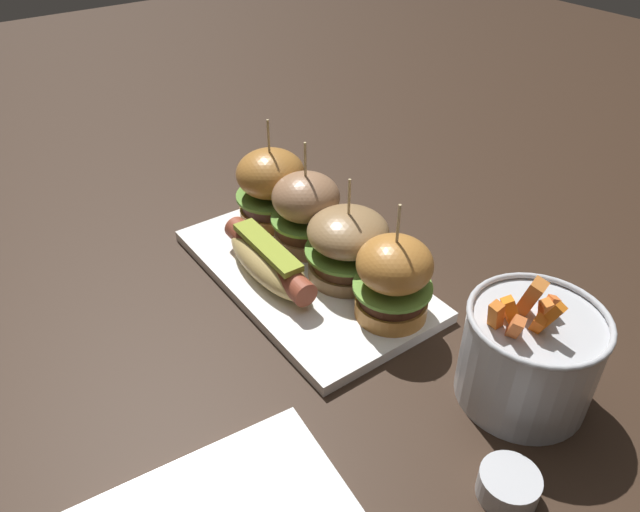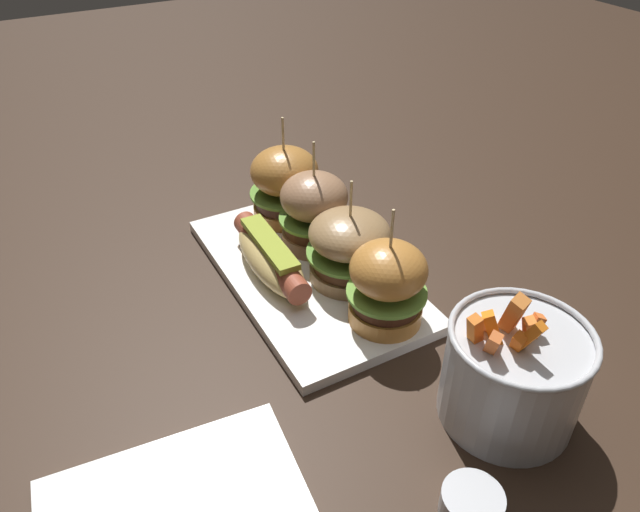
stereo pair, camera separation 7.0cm
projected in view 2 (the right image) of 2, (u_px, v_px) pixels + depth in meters
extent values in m
plane|color=black|center=(307.00, 276.00, 0.76)|extent=(3.00, 3.00, 0.00)
cube|color=white|center=(307.00, 272.00, 0.76)|extent=(0.35, 0.19, 0.01)
ellipsoid|color=tan|center=(270.00, 259.00, 0.73)|extent=(0.16, 0.06, 0.04)
cylinder|color=brown|center=(270.00, 255.00, 0.73)|extent=(0.17, 0.03, 0.03)
cube|color=olive|center=(269.00, 243.00, 0.72)|extent=(0.12, 0.03, 0.01)
cylinder|color=#AA6F31|center=(286.00, 210.00, 0.85)|extent=(0.09, 0.09, 0.02)
cylinder|color=#482C25|center=(286.00, 199.00, 0.84)|extent=(0.08, 0.08, 0.02)
cylinder|color=#609338|center=(285.00, 193.00, 0.83)|extent=(0.10, 0.10, 0.00)
ellipsoid|color=#AA6F31|center=(284.00, 171.00, 0.81)|extent=(0.09, 0.09, 0.06)
cylinder|color=tan|center=(283.00, 139.00, 0.78)|extent=(0.00, 0.00, 0.06)
cylinder|color=#986E4E|center=(314.00, 237.00, 0.79)|extent=(0.09, 0.09, 0.02)
cylinder|color=#44271B|center=(314.00, 225.00, 0.78)|extent=(0.08, 0.08, 0.02)
cylinder|color=#609338|center=(314.00, 218.00, 0.77)|extent=(0.09, 0.09, 0.00)
ellipsoid|color=#986E4E|center=(314.00, 196.00, 0.75)|extent=(0.09, 0.09, 0.06)
cylinder|color=tan|center=(314.00, 165.00, 0.73)|extent=(0.00, 0.00, 0.06)
cylinder|color=#927048|center=(348.00, 271.00, 0.73)|extent=(0.10, 0.10, 0.02)
cylinder|color=#51311D|center=(349.00, 259.00, 0.72)|extent=(0.09, 0.09, 0.02)
cylinder|color=#609338|center=(349.00, 252.00, 0.72)|extent=(0.10, 0.10, 0.00)
ellipsoid|color=#927048|center=(350.00, 233.00, 0.70)|extent=(0.10, 0.10, 0.05)
cylinder|color=tan|center=(351.00, 204.00, 0.68)|extent=(0.00, 0.00, 0.06)
cylinder|color=#B47432|center=(385.00, 312.00, 0.67)|extent=(0.08, 0.08, 0.02)
cylinder|color=#3E1F12|center=(386.00, 299.00, 0.66)|extent=(0.08, 0.08, 0.02)
cylinder|color=#6B9E3D|center=(387.00, 292.00, 0.65)|extent=(0.09, 0.09, 0.00)
ellipsoid|color=#B47432|center=(389.00, 269.00, 0.63)|extent=(0.08, 0.08, 0.06)
cylinder|color=tan|center=(391.00, 235.00, 0.61)|extent=(0.00, 0.00, 0.06)
cylinder|color=#B7BABF|center=(512.00, 377.00, 0.56)|extent=(0.13, 0.13, 0.10)
torus|color=#B7BABF|center=(523.00, 335.00, 0.53)|extent=(0.13, 0.13, 0.01)
cube|color=orange|center=(488.00, 352.00, 0.52)|extent=(0.04, 0.03, 0.07)
cube|color=orange|center=(508.00, 323.00, 0.53)|extent=(0.05, 0.04, 0.09)
cube|color=orange|center=(523.00, 343.00, 0.53)|extent=(0.01, 0.04, 0.06)
cube|color=orange|center=(489.00, 335.00, 0.55)|extent=(0.02, 0.03, 0.06)
cube|color=#CF6314|center=(516.00, 347.00, 0.52)|extent=(0.04, 0.02, 0.08)
cube|color=orange|center=(497.00, 345.00, 0.53)|extent=(0.03, 0.03, 0.07)
cube|color=orange|center=(475.00, 342.00, 0.53)|extent=(0.02, 0.03, 0.07)
cube|color=orange|center=(530.00, 341.00, 0.54)|extent=(0.02, 0.03, 0.06)
cube|color=orange|center=(516.00, 350.00, 0.53)|extent=(0.03, 0.03, 0.06)
cylinder|color=#B7BABF|center=(471.00, 504.00, 0.49)|extent=(0.05, 0.05, 0.03)
cylinder|color=tan|center=(473.00, 499.00, 0.49)|extent=(0.04, 0.04, 0.01)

